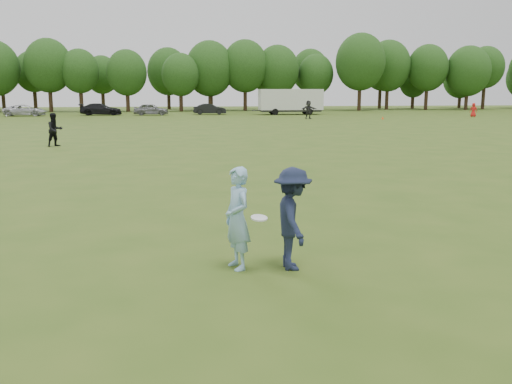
# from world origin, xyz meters

# --- Properties ---
(ground) EXTENTS (200.00, 200.00, 0.00)m
(ground) POSITION_xyz_m (0.00, 0.00, 0.00)
(ground) COLOR #365217
(ground) RESTS_ON ground
(thrower) EXTENTS (0.58, 0.71, 1.69)m
(thrower) POSITION_xyz_m (-1.58, -0.51, 0.85)
(thrower) COLOR #90BFDF
(thrower) RESTS_ON ground
(defender) EXTENTS (0.65, 1.10, 1.69)m
(defender) POSITION_xyz_m (-0.69, -0.65, 0.84)
(defender) COLOR #1A223A
(defender) RESTS_ON ground
(player_far_a) EXTENTS (1.09, 1.06, 1.77)m
(player_far_a) POSITION_xyz_m (-8.89, 21.06, 0.89)
(player_far_a) COLOR black
(player_far_a) RESTS_ON ground
(player_far_c) EXTENTS (0.93, 0.80, 1.62)m
(player_far_c) POSITION_xyz_m (31.46, 49.48, 0.81)
(player_far_c) COLOR red
(player_far_c) RESTS_ON ground
(player_far_d) EXTENTS (1.91, 1.04, 1.97)m
(player_far_d) POSITION_xyz_m (11.65, 48.16, 0.98)
(player_far_d) COLOR #282828
(player_far_d) RESTS_ON ground
(car_c) EXTENTS (4.87, 2.30, 1.35)m
(car_c) POSITION_xyz_m (-20.29, 59.64, 0.67)
(car_c) COLOR silver
(car_c) RESTS_ON ground
(car_d) EXTENTS (5.05, 2.09, 1.46)m
(car_d) POSITION_xyz_m (-11.61, 60.66, 0.73)
(car_d) COLOR black
(car_d) RESTS_ON ground
(car_e) EXTENTS (4.31, 1.92, 1.44)m
(car_e) POSITION_xyz_m (-5.45, 59.72, 0.72)
(car_e) COLOR slate
(car_e) RESTS_ON ground
(car_f) EXTENTS (4.28, 1.80, 1.38)m
(car_f) POSITION_xyz_m (1.87, 60.72, 0.69)
(car_f) COLOR black
(car_f) RESTS_ON ground
(field_cone) EXTENTS (0.28, 0.28, 0.30)m
(field_cone) POSITION_xyz_m (19.26, 46.19, 0.15)
(field_cone) COLOR #EB440C
(field_cone) RESTS_ON ground
(disc_in_play) EXTENTS (0.29, 0.29, 0.08)m
(disc_in_play) POSITION_xyz_m (-1.26, -0.79, 0.90)
(disc_in_play) COLOR white
(disc_in_play) RESTS_ON ground
(cargo_trailer) EXTENTS (9.00, 2.75, 3.20)m
(cargo_trailer) POSITION_xyz_m (12.06, 59.35, 1.78)
(cargo_trailer) COLOR white
(cargo_trailer) RESTS_ON ground
(treeline) EXTENTS (130.35, 18.39, 11.74)m
(treeline) POSITION_xyz_m (2.81, 76.90, 6.26)
(treeline) COLOR #332114
(treeline) RESTS_ON ground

